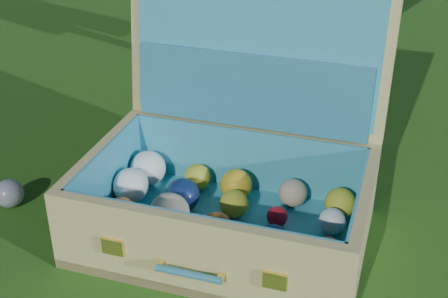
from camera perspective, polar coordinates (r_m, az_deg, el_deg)
ground at (r=1.61m, az=-0.56°, el=-6.16°), size 60.00×60.00×0.00m
stray_ball at (r=1.72m, az=-19.05°, el=-3.86°), size 0.08×0.08×0.08m
suitcase at (r=1.51m, az=0.70°, el=-0.72°), size 0.80×0.72×0.64m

